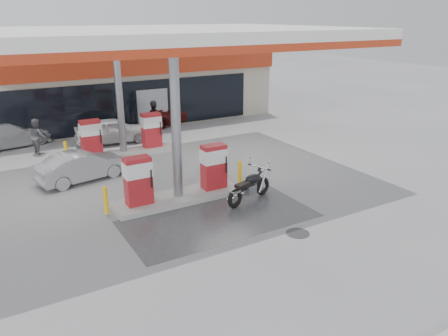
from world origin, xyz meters
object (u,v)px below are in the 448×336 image
object	(u,v)px
sedan_white	(113,130)
parked_car_right	(172,113)
pump_island_far	(123,140)
pump_island_near	(178,181)
attendant	(37,136)
hatchback_silver	(83,166)
parked_motorcycle	(250,187)
biker_walking	(154,120)
parked_car_left	(5,135)

from	to	relation	value
sedan_white	parked_car_right	bearing A→B (deg)	-52.90
pump_island_far	parked_car_right	world-z (taller)	pump_island_far
pump_island_near	attendant	size ratio (longest dim) A/B	3.18
pump_island_far	parked_car_right	distance (m)	6.51
pump_island_near	hatchback_silver	distance (m)	4.31
pump_island_near	attendant	distance (m)	8.89
pump_island_far	parked_motorcycle	world-z (taller)	pump_island_far
parked_motorcycle	biker_walking	size ratio (longest dim) A/B	1.17
hatchback_silver	parked_car_right	size ratio (longest dim) A/B	0.82
pump_island_far	attendant	distance (m)	4.00
pump_island_near	pump_island_far	bearing A→B (deg)	90.00
pump_island_far	hatchback_silver	bearing A→B (deg)	-134.49
hatchback_silver	parked_motorcycle	bearing A→B (deg)	-148.91
biker_walking	attendant	bearing A→B (deg)	159.78
pump_island_far	parked_motorcycle	bearing A→B (deg)	-73.94
pump_island_near	biker_walking	xyz separation A→B (m)	(2.40, 8.20, 0.19)
sedan_white	hatchback_silver	xyz separation A→B (m)	(-2.55, -4.60, -0.06)
biker_walking	parked_motorcycle	bearing A→B (deg)	-111.49
attendant	hatchback_silver	size ratio (longest dim) A/B	0.47
attendant	biker_walking	size ratio (longest dim) A/B	0.90
hatchback_silver	parked_car_right	xyz separation A→B (m)	(6.86, 7.10, 0.01)
sedan_white	parked_car_left	bearing A→B (deg)	75.98
pump_island_near	attendant	world-z (taller)	pump_island_near
parked_motorcycle	parked_car_left	distance (m)	13.07
pump_island_far	sedan_white	world-z (taller)	pump_island_far
pump_island_far	pump_island_near	bearing A→B (deg)	-90.00
parked_car_right	biker_walking	distance (m)	3.28
parked_motorcycle	attendant	bearing A→B (deg)	101.78
parked_motorcycle	hatchback_silver	bearing A→B (deg)	114.65
parked_motorcycle	sedan_white	world-z (taller)	sedan_white
parked_motorcycle	parked_car_right	world-z (taller)	parked_car_right
pump_island_far	sedan_white	bearing A→B (deg)	84.88
pump_island_far	hatchback_silver	world-z (taller)	pump_island_far
pump_island_far	parked_car_right	size ratio (longest dim) A/B	1.22
attendant	parked_motorcycle	bearing A→B (deg)	-166.07
parked_car_left	parked_car_right	world-z (taller)	parked_car_left
hatchback_silver	biker_walking	distance (m)	6.62
pump_island_near	parked_car_right	size ratio (longest dim) A/B	1.22
pump_island_near	pump_island_far	distance (m)	6.00
pump_island_near	parked_car_right	world-z (taller)	pump_island_near
biker_walking	pump_island_far	bearing A→B (deg)	-157.13
pump_island_near	hatchback_silver	world-z (taller)	pump_island_near
pump_island_near	biker_walking	distance (m)	8.55
attendant	parked_car_right	world-z (taller)	attendant
hatchback_silver	pump_island_near	bearing A→B (deg)	-158.06
attendant	parked_car_left	bearing A→B (deg)	18.93
parked_car_left	parked_car_right	xyz separation A→B (m)	(9.00, 0.70, -0.03)
parked_motorcycle	attendant	world-z (taller)	attendant
pump_island_near	parked_car_left	size ratio (longest dim) A/B	1.21
pump_island_far	parked_car_left	size ratio (longest dim) A/B	1.21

